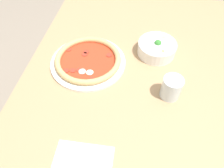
# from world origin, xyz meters

# --- Properties ---
(ground_plane) EXTENTS (8.00, 8.00, 0.00)m
(ground_plane) POSITION_xyz_m (0.00, 0.00, 0.00)
(ground_plane) COLOR gray
(dining_table) EXTENTS (1.34, 1.00, 0.78)m
(dining_table) POSITION_xyz_m (0.00, 0.00, 0.68)
(dining_table) COLOR tan
(dining_table) RESTS_ON ground_plane
(pizza) EXTENTS (0.34, 0.34, 0.04)m
(pizza) POSITION_xyz_m (-0.02, -0.23, 0.79)
(pizza) COLOR white
(pizza) RESTS_ON dining_table
(bowl) EXTENTS (0.18, 0.18, 0.08)m
(bowl) POSITION_xyz_m (-0.14, 0.07, 0.81)
(bowl) COLOR white
(bowl) RESTS_ON dining_table
(fork) EXTENTS (0.02, 0.19, 0.00)m
(fork) POSITION_xyz_m (0.43, -0.14, 0.78)
(fork) COLOR silver
(fork) RESTS_ON napkin
(glass) EXTENTS (0.08, 0.08, 0.09)m
(glass) POSITION_xyz_m (0.10, 0.13, 0.82)
(glass) COLOR silver
(glass) RESTS_ON dining_table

